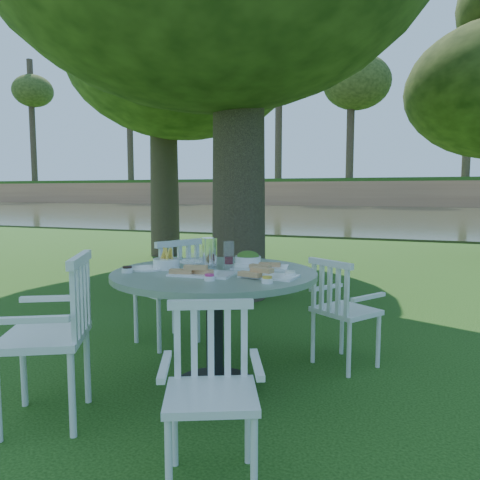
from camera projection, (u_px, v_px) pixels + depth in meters
name	position (u px, v px, depth m)	size (l,w,h in m)	color
ground	(233.00, 322.00, 4.94)	(140.00, 140.00, 0.00)	#143A0C
table	(215.00, 294.00, 3.22)	(1.40, 1.40, 0.83)	black
chair_ne	(338.00, 305.00, 3.62)	(0.58, 0.57, 0.85)	white
chair_nw	(172.00, 284.00, 4.14)	(0.61, 0.63, 0.95)	white
chair_sw	(61.00, 325.00, 2.77)	(0.65, 0.67, 1.00)	white
chair_se	(211.00, 376.00, 2.24)	(0.55, 0.54, 0.84)	white
tableware	(214.00, 263.00, 3.29)	(1.20, 0.79, 0.22)	white
river	(384.00, 215.00, 26.32)	(100.00, 28.00, 0.12)	#2C321D
far_bank	(403.00, 126.00, 42.30)	(100.00, 18.00, 15.20)	#AB724F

